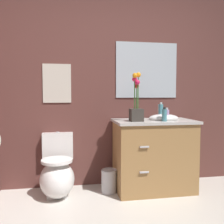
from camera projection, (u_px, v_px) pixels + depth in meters
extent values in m
cube|color=brown|center=(122.00, 86.00, 3.16)|extent=(3.97, 0.05, 2.50)
ellipsoid|color=white|center=(57.00, 179.00, 2.75)|extent=(0.38, 0.48, 0.40)
cube|color=white|center=(58.00, 187.00, 2.81)|extent=(0.22, 0.26, 0.18)
cube|color=white|center=(58.00, 146.00, 3.01)|extent=(0.36, 0.13, 0.32)
cylinder|color=white|center=(57.00, 161.00, 2.72)|extent=(0.34, 0.34, 0.03)
cylinder|color=#B7B7BC|center=(58.00, 133.00, 3.00)|extent=(0.04, 0.04, 0.02)
cube|color=#9E7242|center=(154.00, 156.00, 2.95)|extent=(0.90, 0.52, 0.81)
cube|color=#BCB7B2|center=(154.00, 121.00, 2.92)|extent=(0.94, 0.56, 0.03)
ellipsoid|color=white|center=(164.00, 118.00, 2.94)|extent=(0.36, 0.26, 0.10)
cylinder|color=#B7B7BC|center=(159.00, 111.00, 3.09)|extent=(0.02, 0.02, 0.18)
cube|color=#B7B7BC|center=(144.00, 147.00, 2.64)|extent=(0.10, 0.02, 0.02)
cube|color=#B7B7BC|center=(144.00, 172.00, 2.66)|extent=(0.10, 0.02, 0.02)
cube|color=#38332D|center=(136.00, 115.00, 2.78)|extent=(0.14, 0.14, 0.14)
cylinder|color=#386B2D|center=(138.00, 92.00, 2.77)|extent=(0.01, 0.01, 0.38)
sphere|color=orange|center=(138.00, 75.00, 2.76)|extent=(0.06, 0.06, 0.06)
cylinder|color=#386B2D|center=(137.00, 97.00, 2.81)|extent=(0.01, 0.01, 0.26)
sphere|color=red|center=(137.00, 86.00, 2.80)|extent=(0.06, 0.06, 0.06)
cylinder|color=#386B2D|center=(134.00, 94.00, 2.77)|extent=(0.01, 0.01, 0.33)
sphere|color=#E01E51|center=(135.00, 79.00, 2.76)|extent=(0.06, 0.06, 0.06)
cylinder|color=#386B2D|center=(135.00, 92.00, 2.75)|extent=(0.01, 0.01, 0.37)
sphere|color=orange|center=(135.00, 75.00, 2.73)|extent=(0.06, 0.06, 0.06)
cylinder|color=#386B2D|center=(137.00, 96.00, 2.75)|extent=(0.01, 0.01, 0.29)
sphere|color=#E01E51|center=(137.00, 82.00, 2.74)|extent=(0.06, 0.06, 0.06)
cylinder|color=teal|center=(164.00, 115.00, 2.78)|extent=(0.06, 0.06, 0.14)
cylinder|color=black|center=(165.00, 108.00, 2.77)|extent=(0.03, 0.03, 0.02)
cylinder|color=#B28CBF|center=(166.00, 115.00, 2.91)|extent=(0.06, 0.06, 0.12)
cylinder|color=#B7B7BC|center=(167.00, 109.00, 2.90)|extent=(0.03, 0.03, 0.02)
cylinder|color=teal|center=(161.00, 112.00, 3.05)|extent=(0.06, 0.06, 0.18)
cylinder|color=silver|center=(161.00, 103.00, 3.04)|extent=(0.03, 0.03, 0.02)
cylinder|color=#B7B7BC|center=(109.00, 181.00, 2.88)|extent=(0.18, 0.18, 0.26)
torus|color=#B7B7BC|center=(109.00, 170.00, 2.87)|extent=(0.18, 0.18, 0.01)
cube|color=beige|center=(57.00, 83.00, 2.98)|extent=(0.33, 0.01, 0.47)
cube|color=#B2BCC6|center=(147.00, 70.00, 3.17)|extent=(0.80, 0.01, 0.70)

